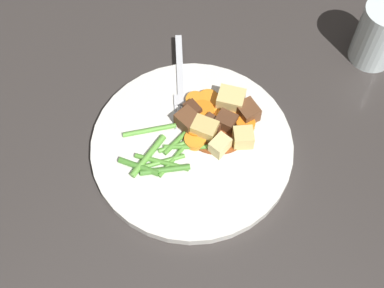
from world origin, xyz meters
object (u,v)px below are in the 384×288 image
Objects in this scene: carrot_slice_6 at (202,112)px; potato_chunk_1 at (231,100)px; carrot_slice_5 at (196,128)px; meat_chunk_0 at (188,120)px; carrot_slice_2 at (197,142)px; water_glass at (379,34)px; dinner_plate at (192,147)px; carrot_slice_3 at (216,111)px; carrot_slice_1 at (208,99)px; meat_chunk_4 at (248,112)px; potato_chunk_3 at (206,130)px; carrot_slice_0 at (195,101)px; meat_chunk_1 at (226,121)px; meat_chunk_2 at (212,125)px; carrot_slice_7 at (246,125)px; carrot_slice_4 at (238,110)px; potato_chunk_0 at (220,146)px; fork at (181,83)px; potato_chunk_2 at (243,138)px; meat_chunk_3 at (192,110)px.

carrot_slice_6 is 0.04m from potato_chunk_1.
carrot_slice_5 is 0.02m from meat_chunk_0.
water_glass reaches higher than carrot_slice_2.
dinner_plate is 10.16× the size of carrot_slice_3.
meat_chunk_4 is at bearing -69.61° from carrot_slice_1.
meat_chunk_0 is (-0.01, 0.03, -0.00)m from potato_chunk_3.
meat_chunk_1 reaches higher than carrot_slice_0.
carrot_slice_2 is at bearing -172.23° from meat_chunk_2.
meat_chunk_0 is (0.02, 0.03, 0.02)m from dinner_plate.
carrot_slice_7 is 0.04m from potato_chunk_1.
meat_chunk_2 reaches higher than carrot_slice_1.
meat_chunk_4 is at bearing -78.92° from carrot_slice_4.
meat_chunk_2 is at bearing 165.98° from water_glass.
potato_chunk_1 reaches higher than carrot_slice_5.
potato_chunk_0 is 0.13m from fork.
meat_chunk_2 is 0.88× the size of meat_chunk_4.
potato_chunk_1 is (0.04, -0.02, 0.01)m from carrot_slice_6.
water_glass is at bearing -19.28° from carrot_slice_6.
meat_chunk_2 is 0.19× the size of fork.
potato_chunk_0 reaches higher than carrot_slice_5.
dinner_plate is at bearing 139.00° from potato_chunk_2.
potato_chunk_3 is (0.00, -0.02, 0.01)m from carrot_slice_5.
water_glass is at bearing -23.48° from carrot_slice_0.
carrot_slice_4 is 0.07m from potato_chunk_0.
potato_chunk_0 is at bearing -85.43° from meat_chunk_0.
carrot_slice_1 is 0.22× the size of fork.
meat_chunk_0 is 0.06m from meat_chunk_1.
meat_chunk_0 is 1.14× the size of meat_chunk_2.
potato_chunk_1 reaches higher than carrot_slice_4.
carrot_slice_0 is at bearing 74.16° from carrot_slice_6.
meat_chunk_3 reaches higher than carrot_slice_7.
water_glass reaches higher than carrot_slice_6.
potato_chunk_0 reaches higher than meat_chunk_2.
meat_chunk_0 is 0.32m from water_glass.
carrot_slice_3 is at bearing 162.02° from water_glass.
potato_chunk_0 is at bearing -147.55° from meat_chunk_1.
carrot_slice_5 is at bearing -152.86° from carrot_slice_1.
potato_chunk_0 is 0.91× the size of meat_chunk_4.
water_glass is at bearing -8.87° from carrot_slice_7.
dinner_plate is 0.04m from potato_chunk_0.
carrot_slice_4 is (0.03, -0.05, -0.00)m from carrot_slice_0.
potato_chunk_3 is 1.12× the size of meat_chunk_4.
carrot_slice_3 reaches higher than dinner_plate.
meat_chunk_1 reaches higher than meat_chunk_2.
carrot_slice_6 is (-0.02, 0.01, 0.00)m from carrot_slice_3.
carrot_slice_6 is 1.12× the size of meat_chunk_0.
carrot_slice_7 is 0.98× the size of potato_chunk_0.
potato_chunk_3 is (-0.02, -0.03, 0.01)m from carrot_slice_6.
carrot_slice_3 is 1.19× the size of meat_chunk_3.
carrot_slice_0 is at bearing 95.39° from meat_chunk_1.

